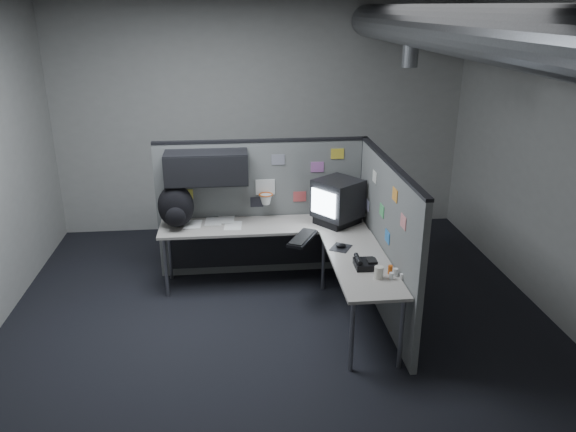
{
  "coord_description": "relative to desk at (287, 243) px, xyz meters",
  "views": [
    {
      "loc": [
        -0.41,
        -4.88,
        3.04
      ],
      "look_at": [
        0.12,
        0.35,
        1.06
      ],
      "focal_mm": 35.0,
      "sensor_mm": 36.0,
      "label": 1
    }
  ],
  "objects": [
    {
      "name": "mouse",
      "position": [
        0.5,
        -0.45,
        0.13
      ],
      "size": [
        0.26,
        0.28,
        0.05
      ],
      "rotation": [
        0.0,
        0.0,
        0.25
      ],
      "color": "black",
      "rests_on": "desk"
    },
    {
      "name": "backpack",
      "position": [
        -1.2,
        0.3,
        0.35
      ],
      "size": [
        0.46,
        0.45,
        0.48
      ],
      "rotation": [
        0.0,
        0.0,
        -0.31
      ],
      "color": "black",
      "rests_on": "desk"
    },
    {
      "name": "bottles",
      "position": [
        0.86,
        -1.13,
        0.15
      ],
      "size": [
        0.14,
        0.16,
        0.08
      ],
      "rotation": [
        0.0,
        0.0,
        0.11
      ],
      "color": "silver",
      "rests_on": "desk"
    },
    {
      "name": "partition_back",
      "position": [
        -0.4,
        0.53,
        0.38
      ],
      "size": [
        2.44,
        0.42,
        1.63
      ],
      "color": "slate",
      "rests_on": "ground"
    },
    {
      "name": "cup",
      "position": [
        0.71,
        -1.15,
        0.17
      ],
      "size": [
        0.09,
        0.09,
        0.11
      ],
      "primitive_type": "cylinder",
      "rotation": [
        0.0,
        0.0,
        -0.13
      ],
      "color": "beige",
      "rests_on": "desk"
    },
    {
      "name": "room",
      "position": [
        0.41,
        -0.7,
        1.48
      ],
      "size": [
        5.62,
        5.62,
        3.22
      ],
      "color": "black",
      "rests_on": "ground"
    },
    {
      "name": "desk",
      "position": [
        0.0,
        0.0,
        0.0
      ],
      "size": [
        2.31,
        2.11,
        0.73
      ],
      "color": "#A19B92",
      "rests_on": "ground"
    },
    {
      "name": "phone",
      "position": [
        0.64,
        -0.91,
        0.16
      ],
      "size": [
        0.2,
        0.22,
        0.1
      ],
      "rotation": [
        0.0,
        0.0,
        -0.19
      ],
      "color": "black",
      "rests_on": "desk"
    },
    {
      "name": "partition_right",
      "position": [
        0.95,
        -0.49,
        0.21
      ],
      "size": [
        0.07,
        2.23,
        1.63
      ],
      "color": "slate",
      "rests_on": "ground"
    },
    {
      "name": "papers",
      "position": [
        -0.77,
        0.38,
        0.12
      ],
      "size": [
        0.65,
        0.47,
        0.01
      ],
      "rotation": [
        0.0,
        0.0,
        -0.06
      ],
      "color": "white",
      "rests_on": "desk"
    },
    {
      "name": "monitor",
      "position": [
        0.59,
        0.24,
        0.38
      ],
      "size": [
        0.62,
        0.62,
        0.51
      ],
      "rotation": [
        0.0,
        0.0,
        -0.13
      ],
      "color": "black",
      "rests_on": "desk"
    },
    {
      "name": "keyboard",
      "position": [
        0.14,
        -0.21,
        0.14
      ],
      "size": [
        0.38,
        0.51,
        0.04
      ],
      "rotation": [
        0.0,
        0.0,
        0.3
      ],
      "color": "black",
      "rests_on": "desk"
    }
  ]
}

